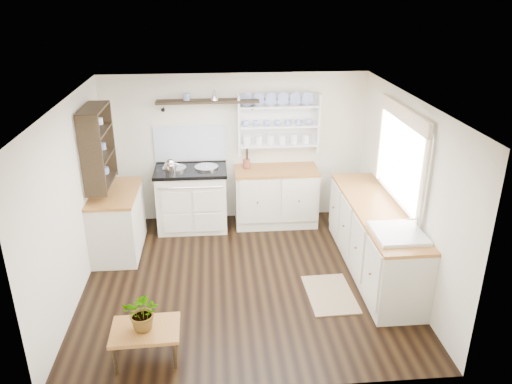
% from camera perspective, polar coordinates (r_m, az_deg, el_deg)
% --- Properties ---
extents(floor, '(4.00, 3.80, 0.01)m').
position_cam_1_polar(floor, '(6.50, -1.37, -9.89)').
color(floor, black).
rests_on(floor, ground).
extents(wall_back, '(4.00, 0.02, 2.30)m').
position_cam_1_polar(wall_back, '(7.74, -2.36, 5.01)').
color(wall_back, silver).
rests_on(wall_back, ground).
extents(wall_right, '(0.02, 3.80, 2.30)m').
position_cam_1_polar(wall_right, '(6.39, 16.73, 0.10)').
color(wall_right, silver).
rests_on(wall_right, ground).
extents(wall_left, '(0.02, 3.80, 2.30)m').
position_cam_1_polar(wall_left, '(6.18, -20.30, -1.14)').
color(wall_left, silver).
rests_on(wall_left, ground).
extents(ceiling, '(4.00, 3.80, 0.01)m').
position_cam_1_polar(ceiling, '(5.61, -1.59, 10.32)').
color(ceiling, white).
rests_on(ceiling, wall_back).
extents(window, '(0.08, 1.55, 1.22)m').
position_cam_1_polar(window, '(6.36, 16.25, 4.05)').
color(window, white).
rests_on(window, wall_right).
extents(aga_cooker, '(1.07, 0.74, 0.99)m').
position_cam_1_polar(aga_cooker, '(7.67, -7.32, -0.64)').
color(aga_cooker, silver).
rests_on(aga_cooker, floor).
extents(back_cabinets, '(1.27, 0.63, 0.90)m').
position_cam_1_polar(back_cabinets, '(7.75, 2.27, -0.41)').
color(back_cabinets, '#EEE3CD').
rests_on(back_cabinets, floor).
extents(right_cabinets, '(0.62, 2.43, 0.90)m').
position_cam_1_polar(right_cabinets, '(6.66, 13.35, -5.14)').
color(right_cabinets, '#EEE3CD').
rests_on(right_cabinets, floor).
extents(belfast_sink, '(0.55, 0.60, 0.45)m').
position_cam_1_polar(belfast_sink, '(5.88, 15.83, -5.58)').
color(belfast_sink, white).
rests_on(belfast_sink, right_cabinets).
extents(left_cabinets, '(0.62, 1.13, 0.90)m').
position_cam_1_polar(left_cabinets, '(7.19, -15.55, -3.20)').
color(left_cabinets, '#EEE3CD').
rests_on(left_cabinets, floor).
extents(plate_rack, '(1.20, 0.22, 0.90)m').
position_cam_1_polar(plate_rack, '(7.65, 2.52, 7.95)').
color(plate_rack, white).
rests_on(plate_rack, wall_back).
extents(high_shelf, '(1.50, 0.29, 0.16)m').
position_cam_1_polar(high_shelf, '(7.42, -5.54, 10.21)').
color(high_shelf, black).
rests_on(high_shelf, wall_back).
extents(left_shelving, '(0.28, 0.80, 1.05)m').
position_cam_1_polar(left_shelving, '(6.83, -17.66, 5.02)').
color(left_shelving, black).
rests_on(left_shelving, wall_left).
extents(kettle, '(0.19, 0.19, 0.23)m').
position_cam_1_polar(kettle, '(7.37, -9.74, 2.90)').
color(kettle, silver).
rests_on(kettle, aga_cooker).
extents(utensil_crock, '(0.11, 0.11, 0.13)m').
position_cam_1_polar(utensil_crock, '(7.60, -1.10, 3.27)').
color(utensil_crock, brown).
rests_on(utensil_crock, back_cabinets).
extents(center_table, '(0.68, 0.50, 0.36)m').
position_cam_1_polar(center_table, '(5.24, -12.51, -15.37)').
color(center_table, brown).
rests_on(center_table, floor).
extents(potted_plant, '(0.42, 0.38, 0.40)m').
position_cam_1_polar(potted_plant, '(5.10, -12.75, -13.19)').
color(potted_plant, '#3F7233').
rests_on(potted_plant, center_table).
extents(floor_rug, '(0.58, 0.87, 0.02)m').
position_cam_1_polar(floor_rug, '(6.26, 8.46, -11.48)').
color(floor_rug, '#82654C').
rests_on(floor_rug, floor).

